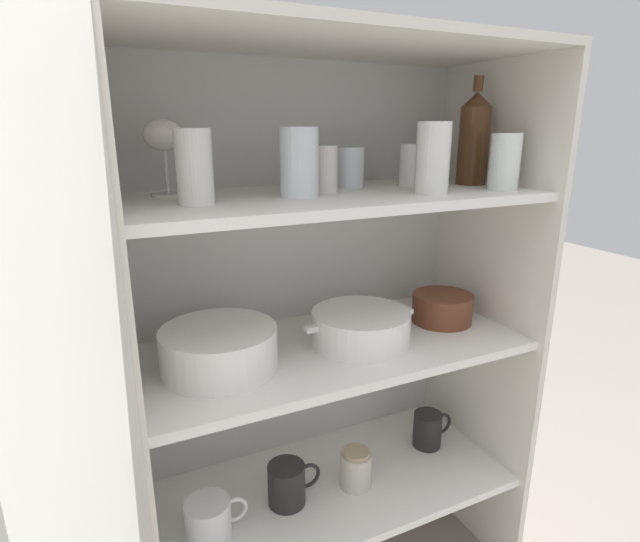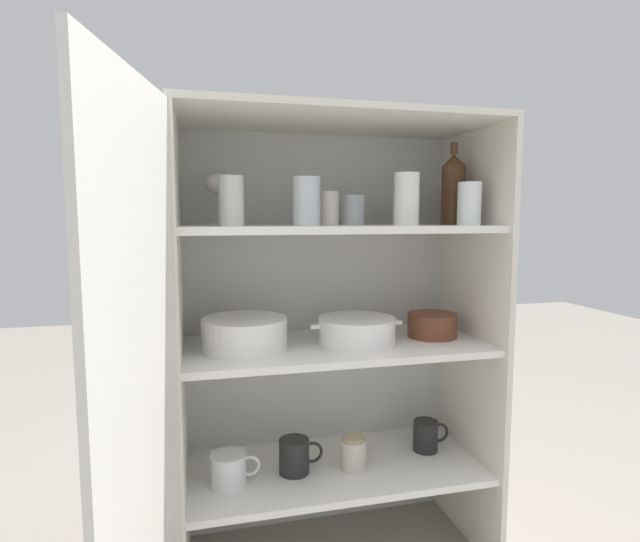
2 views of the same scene
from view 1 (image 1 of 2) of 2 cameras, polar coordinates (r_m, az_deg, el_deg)
name	(u,v)px [view 1 (image 1 of 2)]	position (r m, az deg, el deg)	size (l,w,h in m)	color
cupboard_back_panel	(299,321)	(1.34, -2.45, -5.73)	(0.91, 0.02, 1.30)	silver
cupboard_side_left	(130,393)	(1.07, -20.87, -12.93)	(0.02, 0.43, 1.30)	silver
cupboard_side_right	(481,320)	(1.41, 17.90, -5.36)	(0.02, 0.43, 1.30)	silver
cupboard_top_panel	(336,41)	(1.07, 1.84, 24.80)	(0.91, 0.43, 0.02)	silver
shelf_board_lower	(332,486)	(1.37, 1.42, -23.31)	(0.87, 0.39, 0.02)	white
shelf_board_middle	(333,348)	(1.17, 1.55, -8.77)	(0.87, 0.39, 0.02)	white
shelf_board_upper	(335,198)	(1.07, 1.69, 8.38)	(0.87, 0.39, 0.02)	white
tumbler_glass_0	(323,169)	(1.08, 0.34, 11.58)	(0.06, 0.06, 0.10)	silver
tumbler_glass_1	(412,165)	(1.21, 10.50, 11.83)	(0.06, 0.06, 0.10)	white
tumbler_glass_2	(433,158)	(1.08, 12.77, 12.47)	(0.07, 0.07, 0.15)	white
tumbler_glass_3	(504,162)	(1.19, 20.33, 11.64)	(0.07, 0.07, 0.12)	white
tumbler_glass_4	(194,167)	(0.93, -14.17, 11.45)	(0.07, 0.07, 0.13)	white
tumbler_glass_5	(348,167)	(1.17, 3.22, 11.76)	(0.08, 0.08, 0.09)	white
tumbler_glass_6	(299,162)	(1.00, -2.41, 12.29)	(0.08, 0.08, 0.13)	white
wine_glass_0	(164,139)	(1.06, -17.43, 14.16)	(0.08, 0.08, 0.15)	silver
wine_bottle	(474,138)	(1.28, 17.19, 14.31)	(0.07, 0.07, 0.25)	#4C2D19
plate_stack_white	(219,349)	(1.05, -11.46, -8.71)	(0.24, 0.24, 0.09)	white
mixing_bowl_large	(442,307)	(1.31, 13.79, -3.99)	(0.15, 0.15, 0.07)	brown
casserole_dish	(361,327)	(1.16, 4.69, -6.44)	(0.28, 0.23, 0.08)	white
coffee_mug_primary	(428,429)	(1.49, 12.26, -17.24)	(0.12, 0.08, 0.10)	black
coffee_mug_extra_1	(209,520)	(1.23, -12.56, -25.99)	(0.14, 0.10, 0.09)	white
coffee_mug_extra_2	(287,484)	(1.28, -3.74, -23.10)	(0.13, 0.09, 0.10)	black
storage_jar	(356,468)	(1.33, 4.11, -21.57)	(0.08, 0.08, 0.10)	beige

